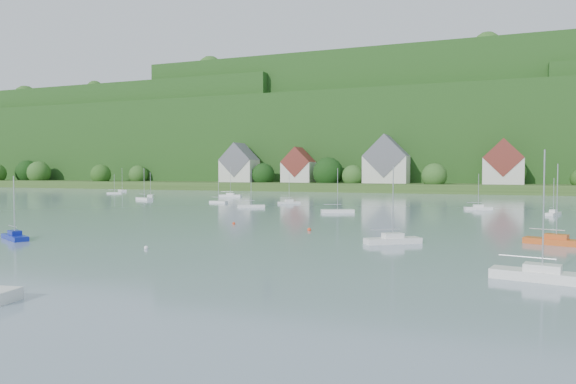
{
  "coord_description": "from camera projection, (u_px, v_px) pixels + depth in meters",
  "views": [
    {
      "loc": [
        40.11,
        -7.56,
        7.56
      ],
      "look_at": [
        8.8,
        75.0,
        4.0
      ],
      "focal_mm": 32.83,
      "sensor_mm": 36.0,
      "label": 1
    }
  ],
  "objects": [
    {
      "name": "far_shore_strip",
      "position": [
        379.0,
        186.0,
        208.37
      ],
      "size": [
        600.0,
        60.0,
        3.0
      ],
      "primitive_type": "cube",
      "color": "#314E1D",
      "rests_on": "ground"
    },
    {
      "name": "forested_ridge",
      "position": [
        406.0,
        141.0,
        271.43
      ],
      "size": [
        620.0,
        181.22,
        69.89
      ],
      "color": "#183E14",
      "rests_on": "ground"
    },
    {
      "name": "village_building_0",
      "position": [
        239.0,
        166.0,
        215.39
      ],
      "size": [
        14.0,
        10.4,
        16.0
      ],
      "color": "silver",
      "rests_on": "far_shore_strip"
    },
    {
      "name": "village_building_1",
      "position": [
        298.0,
        168.0,
        208.43
      ],
      "size": [
        12.0,
        9.36,
        14.0
      ],
      "color": "silver",
      "rests_on": "far_shore_strip"
    },
    {
      "name": "village_building_2",
      "position": [
        386.0,
        164.0,
        195.04
      ],
      "size": [
        16.0,
        11.44,
        18.0
      ],
      "color": "silver",
      "rests_on": "far_shore_strip"
    },
    {
      "name": "village_building_3",
      "position": [
        503.0,
        165.0,
        179.03
      ],
      "size": [
        13.0,
        10.4,
        15.5
      ],
      "color": "silver",
      "rests_on": "far_shore_strip"
    },
    {
      "name": "near_sailboat_1",
      "position": [
        15.0,
        236.0,
        57.74
      ],
      "size": [
        5.29,
        3.61,
        7.0
      ],
      "rotation": [
        0.0,
        0.0,
        -0.46
      ],
      "color": "#10209C",
      "rests_on": "ground"
    },
    {
      "name": "near_sailboat_3",
      "position": [
        393.0,
        239.0,
        54.67
      ],
      "size": [
        5.8,
        4.81,
        8.02
      ],
      "rotation": [
        0.0,
        0.0,
        0.62
      ],
      "color": "white",
      "rests_on": "ground"
    },
    {
      "name": "near_sailboat_4",
      "position": [
        542.0,
        274.0,
        36.05
      ],
      "size": [
        6.92,
        3.24,
        9.01
      ],
      "rotation": [
        0.0,
        0.0,
        -0.21
      ],
      "color": "white",
      "rests_on": "ground"
    },
    {
      "name": "near_sailboat_5",
      "position": [
        556.0,
        241.0,
        53.69
      ],
      "size": [
        6.36,
        3.61,
        8.29
      ],
      "rotation": [
        0.0,
        0.0,
        -0.33
      ],
      "color": "#D3571F",
      "rests_on": "ground"
    },
    {
      "name": "mooring_buoy_1",
      "position": [
        146.0,
        249.0,
        50.83
      ],
      "size": [
        0.42,
        0.42,
        0.42
      ],
      "primitive_type": "sphere",
      "color": "white",
      "rests_on": "ground"
    },
    {
      "name": "mooring_buoy_2",
      "position": [
        309.0,
        231.0,
        66.3
      ],
      "size": [
        0.5,
        0.5,
        0.5
      ],
      "primitive_type": "sphere",
      "color": "#F04620",
      "rests_on": "ground"
    },
    {
      "name": "mooring_buoy_3",
      "position": [
        234.0,
        224.0,
        74.2
      ],
      "size": [
        0.45,
        0.45,
        0.45
      ],
      "primitive_type": "sphere",
      "color": "#F04620",
      "rests_on": "ground"
    },
    {
      "name": "far_sailboat_cluster",
      "position": [
        376.0,
        200.0,
        127.7
      ],
      "size": [
        189.07,
        72.11,
        8.71
      ],
      "color": "white",
      "rests_on": "ground"
    }
  ]
}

